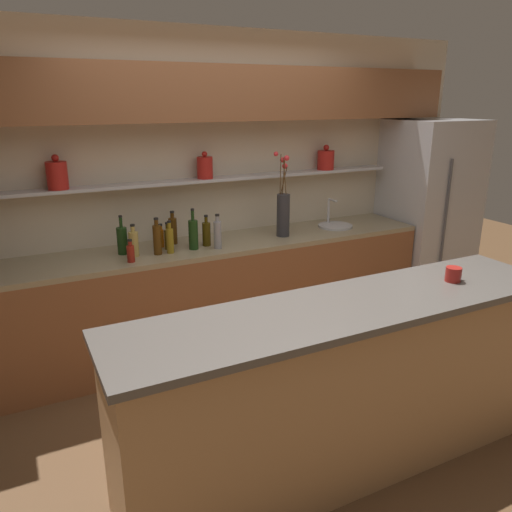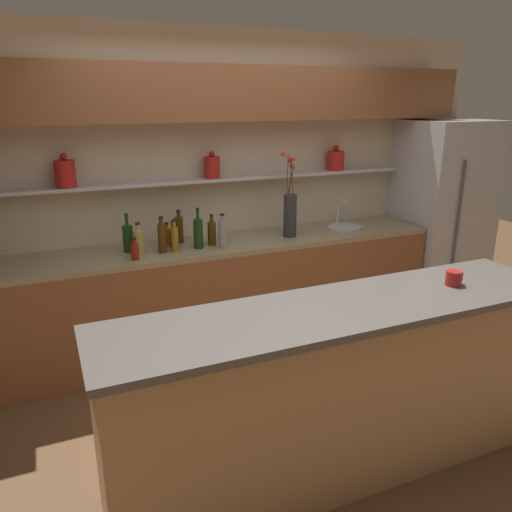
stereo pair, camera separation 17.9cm
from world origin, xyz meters
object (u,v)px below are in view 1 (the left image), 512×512
(bottle_sauce_3, at_px, (194,237))
(bottle_oil_9, at_px, (168,238))
(bottle_spirit_4, at_px, (157,239))
(bottle_oil_10, at_px, (206,233))
(sink_fixture, at_px, (335,224))
(bottle_spirit_1, at_px, (173,230))
(bottle_wine_5, at_px, (122,240))
(bottle_spirit_7, at_px, (134,243))
(bottle_spirit_8, at_px, (218,234))
(bottle_oil_11, at_px, (170,240))
(bottle_sauce_2, at_px, (131,253))
(bottle_wine_6, at_px, (193,234))
(refrigerator, at_px, (427,215))
(flower_vase, at_px, (283,211))
(coffee_mug, at_px, (453,274))
(bottle_sauce_0, at_px, (161,237))

(bottle_sauce_3, height_order, bottle_oil_9, bottle_oil_9)
(bottle_spirit_4, bearing_deg, bottle_oil_10, 7.48)
(sink_fixture, relative_size, bottle_spirit_1, 1.15)
(bottle_wine_5, xyz_separation_m, bottle_spirit_7, (0.06, -0.09, -0.01))
(bottle_spirit_8, bearing_deg, bottle_oil_11, 172.40)
(bottle_sauce_2, relative_size, bottle_wine_6, 0.52)
(bottle_oil_10, bearing_deg, bottle_spirit_7, -177.97)
(refrigerator, bearing_deg, bottle_spirit_8, -177.32)
(flower_vase, relative_size, sink_fixture, 2.29)
(sink_fixture, bearing_deg, bottle_oil_10, -178.00)
(bottle_spirit_4, distance_m, coffee_mug, 2.09)
(bottle_oil_9, relative_size, coffee_mug, 1.98)
(bottle_spirit_8, distance_m, coffee_mug, 1.78)
(flower_vase, xyz_separation_m, bottle_sauce_0, (-1.03, 0.14, -0.14))
(flower_vase, distance_m, bottle_spirit_7, 1.29)
(bottle_sauce_0, xyz_separation_m, bottle_sauce_2, (-0.30, -0.27, -0.01))
(flower_vase, bearing_deg, bottle_wine_6, -177.83)
(bottle_wine_6, xyz_separation_m, bottle_spirit_8, (0.18, -0.07, -0.00))
(bottle_wine_6, bearing_deg, bottle_spirit_7, 176.79)
(flower_vase, bearing_deg, coffee_mug, -82.53)
(bottle_sauce_3, xyz_separation_m, coffee_mug, (1.01, -1.70, 0.06))
(bottle_spirit_8, bearing_deg, refrigerator, 2.68)
(refrigerator, distance_m, bottle_spirit_1, 2.60)
(bottle_oil_9, bearing_deg, coffee_mug, -54.48)
(refrigerator, height_order, bottle_wine_6, refrigerator)
(bottle_wine_6, xyz_separation_m, bottle_spirit_7, (-0.46, 0.03, -0.02))
(bottle_wine_5, bearing_deg, bottle_sauce_3, -4.65)
(sink_fixture, relative_size, coffee_mug, 2.82)
(bottle_wine_6, distance_m, bottle_spirit_7, 0.46)
(bottle_oil_11, bearing_deg, bottle_spirit_4, 175.16)
(bottle_oil_9, height_order, bottle_oil_10, bottle_oil_10)
(refrigerator, xyz_separation_m, bottle_spirit_8, (-2.32, -0.11, 0.11))
(bottle_wine_6, height_order, bottle_spirit_7, bottle_wine_6)
(bottle_sauce_2, height_order, bottle_wine_6, bottle_wine_6)
(flower_vase, xyz_separation_m, bottle_spirit_4, (-1.11, -0.04, -0.09))
(bottle_sauce_2, xyz_separation_m, bottle_wine_6, (0.52, 0.10, 0.05))
(bottle_spirit_1, bearing_deg, bottle_sauce_2, -142.45)
(bottle_spirit_7, bearing_deg, bottle_oil_9, 11.89)
(bottle_spirit_7, bearing_deg, bottle_spirit_8, -8.17)
(bottle_wine_6, height_order, coffee_mug, bottle_wine_6)
(bottle_spirit_8, xyz_separation_m, bottle_oil_11, (-0.37, 0.05, -0.01))
(sink_fixture, relative_size, bottle_spirit_4, 1.10)
(refrigerator, relative_size, bottle_sauce_2, 10.93)
(bottle_oil_10, relative_size, bottle_oil_11, 0.99)
(bottle_sauce_0, xyz_separation_m, bottle_oil_10, (0.34, -0.12, 0.02))
(bottle_wine_5, relative_size, bottle_oil_10, 1.19)
(bottle_wine_5, relative_size, coffee_mug, 2.72)
(bottle_spirit_4, bearing_deg, bottle_oil_11, -4.84)
(refrigerator, relative_size, bottle_wine_5, 6.20)
(bottle_spirit_7, bearing_deg, bottle_spirit_4, -11.25)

